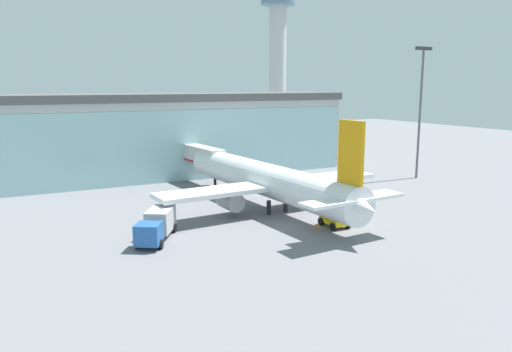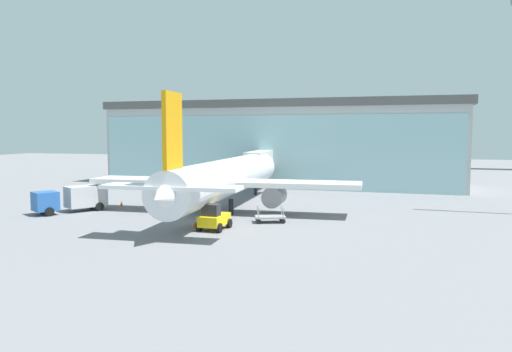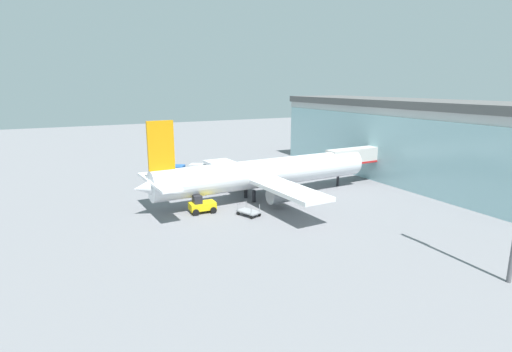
{
  "view_description": "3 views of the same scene",
  "coord_description": "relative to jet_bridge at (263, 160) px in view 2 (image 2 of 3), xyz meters",
  "views": [
    {
      "loc": [
        -28.4,
        -42.97,
        14.72
      ],
      "look_at": [
        0.29,
        9.17,
        3.7
      ],
      "focal_mm": 35.0,
      "sensor_mm": 36.0,
      "label": 1
    },
    {
      "loc": [
        18.09,
        -42.51,
        8.41
      ],
      "look_at": [
        3.31,
        9.31,
        3.59
      ],
      "focal_mm": 35.0,
      "sensor_mm": 36.0,
      "label": 2
    },
    {
      "loc": [
        48.42,
        -18.56,
        15.49
      ],
      "look_at": [
        1.22,
        5.62,
        3.41
      ],
      "focal_mm": 28.0,
      "sensor_mm": 36.0,
      "label": 3
    }
  ],
  "objects": [
    {
      "name": "ground",
      "position": [
        0.46,
        -25.96,
        -4.32
      ],
      "size": [
        240.0,
        240.0,
        0.0
      ],
      "primitive_type": "plane",
      "color": "slate"
    },
    {
      "name": "terminal_building",
      "position": [
        0.46,
        9.12,
        2.28
      ],
      "size": [
        56.41,
        15.16,
        13.2
      ],
      "rotation": [
        0.0,
        0.0,
        -0.02
      ],
      "color": "#ABABAB",
      "rests_on": "ground"
    },
    {
      "name": "jet_bridge",
      "position": [
        0.0,
        0.0,
        0.0
      ],
      "size": [
        2.98,
        13.79,
        5.7
      ],
      "rotation": [
        0.0,
        0.0,
        1.62
      ],
      "color": "beige",
      "rests_on": "ground"
    },
    {
      "name": "airplane",
      "position": [
        1.11,
        -19.03,
        -0.83
      ],
      "size": [
        28.4,
        36.06,
        11.44
      ],
      "rotation": [
        0.0,
        0.0,
        1.62
      ],
      "color": "silver",
      "rests_on": "ground"
    },
    {
      "name": "catering_truck",
      "position": [
        -14.05,
        -23.98,
        -2.86
      ],
      "size": [
        5.82,
        7.32,
        2.65
      ],
      "rotation": [
        0.0,
        0.0,
        4.14
      ],
      "color": "#2659A5",
      "rests_on": "ground"
    },
    {
      "name": "baggage_cart",
      "position": [
        7.3,
        -24.22,
        -3.82
      ],
      "size": [
        3.18,
        2.45,
        1.5
      ],
      "rotation": [
        0.0,
        0.0,
        0.35
      ],
      "color": "gray",
      "rests_on": "ground"
    },
    {
      "name": "pushback_tug",
      "position": [
        3.5,
        -28.9,
        -3.35
      ],
      "size": [
        2.3,
        3.29,
        2.3
      ],
      "rotation": [
        0.0,
        0.0,
        1.52
      ],
      "color": "yellow",
      "rests_on": "ground"
    },
    {
      "name": "safety_cone_nose",
      "position": [
        1.51,
        -28.32,
        -4.05
      ],
      "size": [
        0.36,
        0.36,
        0.55
      ],
      "primitive_type": "cone",
      "color": "orange",
      "rests_on": "ground"
    },
    {
      "name": "safety_cone_wingtip",
      "position": [
        -11.41,
        -18.94,
        -4.05
      ],
      "size": [
        0.36,
        0.36,
        0.55
      ],
      "primitive_type": "cone",
      "color": "orange",
      "rests_on": "ground"
    }
  ]
}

